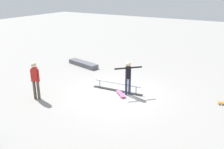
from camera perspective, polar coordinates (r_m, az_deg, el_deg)
name	(u,v)px	position (r m, az deg, el deg)	size (l,w,h in m)	color
ground_plane	(118,94)	(11.74, 1.40, -4.51)	(60.00, 60.00, 0.00)	gray
grind_rail	(117,87)	(12.01, 1.24, -3.00)	(2.60, 0.47, 0.42)	black
skate_ledge	(83,64)	(15.93, -6.69, 2.47)	(2.29, 0.53, 0.27)	#595960
skater_main	(128,76)	(11.34, 3.76, -0.32)	(0.96, 0.98, 1.61)	#2D3351
skateboard_main	(121,94)	(11.58, 2.05, -4.48)	(0.74, 0.67, 0.09)	#E05993
bystander_red_shirt	(35,79)	(11.40, -17.35, -0.92)	(0.37, 0.29, 1.72)	brown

